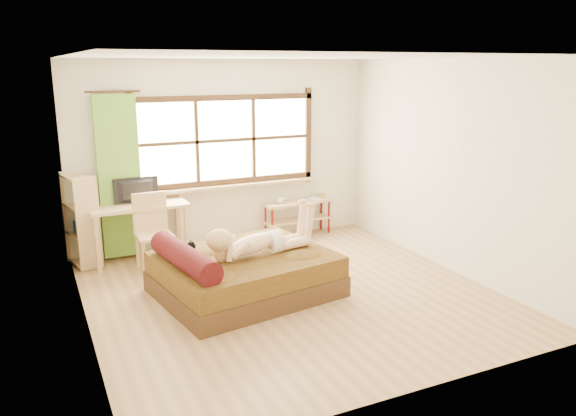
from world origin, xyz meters
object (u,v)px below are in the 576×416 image
bed (242,273)px  pipe_shelf (298,210)px  kitten (181,251)px  bookshelf (81,220)px  woman (258,230)px  desk (139,212)px  chair (152,227)px

bed → pipe_shelf: 2.44m
kitten → bookshelf: 1.95m
woman → bookshelf: (-1.76, 1.88, -0.14)m
desk → kitten: bearing=-84.6°
bed → pipe_shelf: size_ratio=1.89×
chair → bookshelf: bookshelf is taller
woman → kitten: bearing=161.2°
kitten → desk: size_ratio=0.22×
bed → chair: bearing=109.9°
pipe_shelf → chair: bearing=-173.0°
pipe_shelf → bed: bearing=-136.4°
pipe_shelf → kitten: bearing=-147.9°
pipe_shelf → bookshelf: bearing=175.0°
bed → kitten: bearing=161.9°
kitten → chair: chair is taller
desk → pipe_shelf: (2.46, 0.12, -0.28)m
desk → woman: bearing=-59.6°
pipe_shelf → bookshelf: 3.20m
bed → woman: 0.55m
woman → kitten: size_ratio=4.67×
kitten → bookshelf: bearing=108.1°
kitten → pipe_shelf: 2.87m
bed → chair: (-0.74, 1.33, 0.30)m
woman → bookshelf: size_ratio=1.09×
kitten → bookshelf: (-0.89, 1.73, 0.03)m
bed → woman: size_ratio=1.59×
woman → desk: size_ratio=1.05×
woman → chair: bearing=115.2°
chair → desk: bearing=105.0°
bed → bookshelf: bearing=121.3°
bed → bookshelf: bookshelf is taller
kitten → woman: bearing=-18.8°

